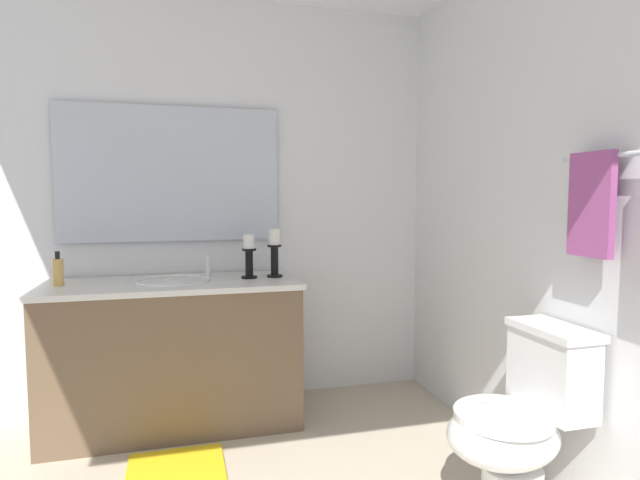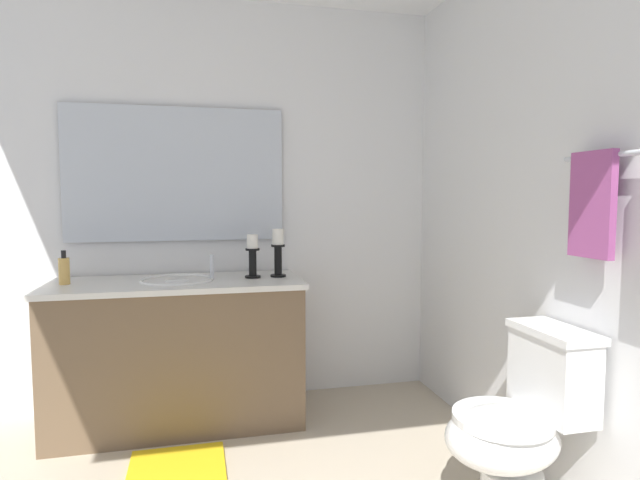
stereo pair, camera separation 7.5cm
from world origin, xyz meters
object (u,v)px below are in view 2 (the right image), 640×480
at_px(candle_holder_tall, 278,251).
at_px(toilet, 517,425).
at_px(towel_bar, 637,152).
at_px(towel_near_vanity, 592,205).
at_px(soap_bottle, 64,270).
at_px(bath_mat, 176,479).
at_px(candle_holder_short, 253,255).
at_px(mirror, 176,174).
at_px(sink_basin, 177,288).
at_px(vanity_cabinet, 179,352).

relative_size(candle_holder_tall, toilet, 0.37).
height_order(towel_bar, towel_near_vanity, towel_near_vanity).
height_order(soap_bottle, bath_mat, soap_bottle).
distance_m(candle_holder_short, towel_near_vanity, 1.75).
bearing_deg(candle_holder_tall, bath_mat, -41.41).
height_order(mirror, bath_mat, mirror).
height_order(candle_holder_tall, towel_near_vanity, towel_near_vanity).
xyz_separation_m(candle_holder_tall, bath_mat, (0.64, -0.57, -0.95)).
bearing_deg(towel_bar, bath_mat, -118.73).
distance_m(sink_basin, towel_bar, 2.24).
bearing_deg(candle_holder_tall, soap_bottle, -90.16).
xyz_separation_m(vanity_cabinet, bath_mat, (0.62, 0.00, -0.40)).
distance_m(candle_holder_tall, towel_near_vanity, 1.66).
xyz_separation_m(candle_holder_short, toilet, (1.20, 0.91, -0.57)).
bearing_deg(sink_basin, towel_bar, 46.44).
height_order(vanity_cabinet, towel_bar, towel_bar).
height_order(candle_holder_tall, toilet, candle_holder_tall).
relative_size(towel_bar, towel_near_vanity, 1.74).
height_order(vanity_cabinet, towel_near_vanity, towel_near_vanity).
height_order(toilet, towel_near_vanity, towel_near_vanity).
relative_size(mirror, bath_mat, 2.11).
relative_size(candle_holder_tall, towel_bar, 0.40).
height_order(vanity_cabinet, candle_holder_short, candle_holder_short).
relative_size(sink_basin, towel_near_vanity, 1.02).
distance_m(sink_basin, bath_mat, 0.98).
bearing_deg(toilet, towel_near_vanity, 60.58).
bearing_deg(bath_mat, towel_bar, 61.27).
relative_size(candle_holder_short, towel_bar, 0.36).
distance_m(vanity_cabinet, towel_bar, 2.37).
bearing_deg(soap_bottle, sink_basin, 87.94).
xyz_separation_m(vanity_cabinet, towel_bar, (1.48, 1.55, 1.01)).
bearing_deg(soap_bottle, mirror, 114.27).
xyz_separation_m(vanity_cabinet, mirror, (-0.28, 0.00, 1.00)).
bearing_deg(sink_basin, vanity_cabinet, -90.00).
bearing_deg(mirror, soap_bottle, -65.73).
bearing_deg(bath_mat, toilet, 67.02).
bearing_deg(sink_basin, bath_mat, -0.09).
relative_size(sink_basin, towel_bar, 0.58).
relative_size(mirror, candle_holder_short, 5.11).
relative_size(vanity_cabinet, toilet, 1.83).
distance_m(sink_basin, candle_holder_tall, 0.60).
bearing_deg(mirror, towel_near_vanity, 44.10).
relative_size(mirror, towel_near_vanity, 3.20).
distance_m(vanity_cabinet, towel_near_vanity, 2.18).
bearing_deg(towel_near_vanity, candle_holder_tall, -143.76).
relative_size(sink_basin, candle_holder_short, 1.62).
relative_size(soap_bottle, towel_bar, 0.26).
relative_size(vanity_cabinet, candle_holder_short, 5.53).
xyz_separation_m(vanity_cabinet, towel_near_vanity, (1.31, 1.54, 0.83)).
bearing_deg(candle_holder_tall, vanity_cabinet, -88.22).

